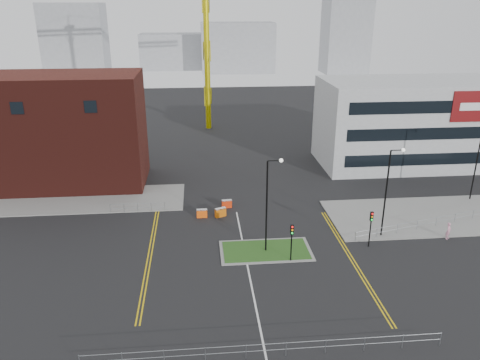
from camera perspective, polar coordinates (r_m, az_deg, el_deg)
The scene contains 28 objects.
ground at distance 37.82m, azimuth 1.83°, elevation -14.74°, with size 200.00×200.00×0.00m, color black.
pavement_left at distance 59.12m, azimuth -20.58°, elevation -2.36°, with size 28.00×8.00×0.12m, color slate.
pavement_right at distance 56.02m, azimuth 22.95°, elevation -3.99°, with size 24.00×10.00×0.12m, color slate.
island_kerb at distance 44.73m, azimuth 3.15°, elevation -8.60°, with size 8.60×4.60×0.08m, color slate.
grass_island at distance 44.72m, azimuth 3.15°, elevation -8.58°, with size 8.00×4.00×0.12m, color #1F4C19.
brick_building at distance 63.35m, azimuth -22.64°, elevation 5.38°, with size 24.20×10.07×14.24m.
office_block at distance 71.13m, azimuth 19.97°, elevation 6.58°, with size 25.00×12.20×12.00m.
streetlamp_island at distance 42.39m, azimuth 3.58°, elevation -2.25°, with size 1.46×0.36×9.18m.
streetlamp_right_near at distance 47.41m, azimuth 17.70°, elevation -0.68°, with size 1.46×0.36×9.18m.
streetlamp_right_far at distance 60.54m, azimuth 27.17°, elevation 2.58°, with size 1.46×0.36×9.18m.
traffic_light_island at distance 42.10m, azimuth 6.32°, elevation -6.79°, with size 0.28×0.33×3.65m.
traffic_light_right at distance 45.98m, azimuth 15.69°, elevation -5.00°, with size 0.28×0.33×3.65m.
railing_front at distance 32.66m, azimuth 3.21°, elevation -19.71°, with size 24.05×0.05×1.10m.
railing_left at distance 53.42m, azimuth -12.38°, elevation -3.13°, with size 6.05×0.05×1.10m.
railing_right at distance 53.05m, azimuth 22.84°, elevation -4.49°, with size 19.05×5.05×1.10m.
centre_line at distance 39.45m, azimuth 1.47°, elevation -13.06°, with size 0.15×30.00×0.01m, color silver.
yellow_left_a at distance 46.36m, azimuth -10.93°, elevation -7.90°, with size 0.12×24.00×0.01m, color gold.
yellow_left_b at distance 46.33m, azimuth -10.56°, elevation -7.90°, with size 0.12×24.00×0.01m, color gold.
yellow_right_a at distance 44.70m, azimuth 13.21°, elevation -9.25°, with size 0.12×20.00×0.01m, color gold.
yellow_right_b at distance 44.79m, azimuth 13.58°, elevation -9.22°, with size 0.12×20.00×0.01m, color gold.
skyline_a at distance 155.15m, azimuth -19.42°, elevation 15.63°, with size 18.00×12.00×22.00m, color gray.
skyline_b at distance 161.73m, azimuth -0.30°, elevation 15.85°, with size 24.00×12.00×16.00m, color gray.
skyline_c at distance 163.24m, azimuth 12.81°, elevation 17.53°, with size 14.00×12.00×28.00m, color gray.
skyline_d at distance 171.31m, azimuth -6.83°, elevation 15.32°, with size 30.00×12.00×12.00m, color gray.
pedestrian at distance 50.85m, azimuth 24.07°, elevation -5.68°, with size 0.64×0.42×1.74m, color pink.
barrier_left at distance 51.26m, azimuth -2.40°, elevation -3.92°, with size 1.28×0.85×1.02m.
barrier_mid at distance 51.23m, azimuth -4.66°, elevation -4.03°, with size 1.14×0.39×0.96m.
barrier_right at distance 53.45m, azimuth -1.62°, elevation -2.88°, with size 1.16×0.47×0.95m.
Camera 1 is at (-3.99, -30.51, 21.98)m, focal length 35.00 mm.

